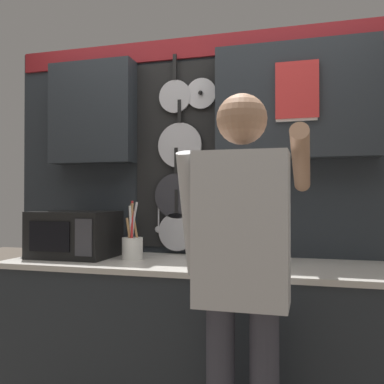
{
  "coord_description": "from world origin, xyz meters",
  "views": [
    {
      "loc": [
        0.65,
        -2.29,
        1.29
      ],
      "look_at": [
        -0.05,
        0.22,
        1.32
      ],
      "focal_mm": 40.0,
      "sensor_mm": 36.0,
      "label": 1
    }
  ],
  "objects_px": {
    "utensil_crock": "(132,245)",
    "person": "(242,261)",
    "microwave": "(75,234)",
    "knife_block": "(247,245)"
  },
  "relations": [
    {
      "from": "utensil_crock",
      "to": "person",
      "type": "relative_size",
      "value": 0.2
    },
    {
      "from": "microwave",
      "to": "knife_block",
      "type": "xyz_separation_m",
      "value": [
        1.04,
        0.0,
        -0.04
      ]
    },
    {
      "from": "microwave",
      "to": "utensil_crock",
      "type": "relative_size",
      "value": 1.38
    },
    {
      "from": "utensil_crock",
      "to": "person",
      "type": "distance_m",
      "value": 0.9
    },
    {
      "from": "person",
      "to": "microwave",
      "type": "bearing_deg",
      "value": 154.34
    },
    {
      "from": "microwave",
      "to": "utensil_crock",
      "type": "distance_m",
      "value": 0.38
    },
    {
      "from": "microwave",
      "to": "utensil_crock",
      "type": "bearing_deg",
      "value": 0.15
    },
    {
      "from": "microwave",
      "to": "knife_block",
      "type": "distance_m",
      "value": 1.04
    },
    {
      "from": "knife_block",
      "to": "person",
      "type": "bearing_deg",
      "value": -83.66
    },
    {
      "from": "microwave",
      "to": "knife_block",
      "type": "height_order",
      "value": "microwave"
    }
  ]
}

